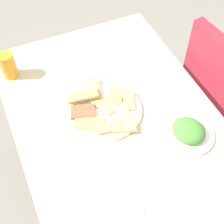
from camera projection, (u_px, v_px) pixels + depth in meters
ground_plane at (116, 193)px, 1.91m from camera, size 6.00×6.00×0.00m
dining_table at (117, 131)px, 1.42m from camera, size 1.20×0.81×0.70m
dining_chair at (224, 96)px, 1.70m from camera, size 0.47×0.47×0.89m
pide_platter at (104, 109)px, 1.38m from camera, size 0.34×0.31×0.04m
salad_plate_greens at (188, 132)px, 1.30m from camera, size 0.21×0.21×0.06m
soda_can at (8, 66)px, 1.46m from camera, size 0.09×0.09×0.12m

